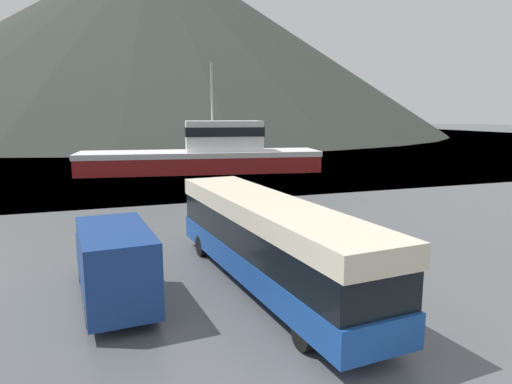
% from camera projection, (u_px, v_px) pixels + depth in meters
% --- Properties ---
extents(water_surface, '(240.00, 240.00, 0.00)m').
position_uv_depth(water_surface, '(115.00, 133.00, 143.41)').
color(water_surface, slate).
rests_on(water_surface, ground).
extents(hill_backdrop, '(180.50, 180.50, 59.22)m').
position_uv_depth(hill_backdrop, '(155.00, 40.00, 147.67)').
color(hill_backdrop, '#2D332D').
rests_on(hill_backdrop, ground).
extents(tour_bus, '(3.51, 12.94, 3.18)m').
position_uv_depth(tour_bus, '(267.00, 238.00, 16.28)').
color(tour_bus, '#194799').
rests_on(tour_bus, ground).
extents(delivery_van, '(2.53, 6.52, 2.65)m').
position_uv_depth(delivery_van, '(114.00, 262.00, 15.00)').
color(delivery_van, navy).
rests_on(delivery_van, ground).
extents(fishing_boat, '(25.77, 9.60, 11.36)m').
position_uv_depth(fishing_boat, '(206.00, 154.00, 48.46)').
color(fishing_boat, maroon).
rests_on(fishing_boat, water_surface).
extents(storage_bin, '(1.52, 1.50, 1.24)m').
position_uv_depth(storage_bin, '(356.00, 249.00, 19.01)').
color(storage_bin, teal).
rests_on(storage_bin, ground).
extents(small_boat, '(4.75, 4.96, 0.83)m').
position_uv_depth(small_boat, '(306.00, 163.00, 53.71)').
color(small_boat, '#19234C').
rests_on(small_boat, water_surface).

